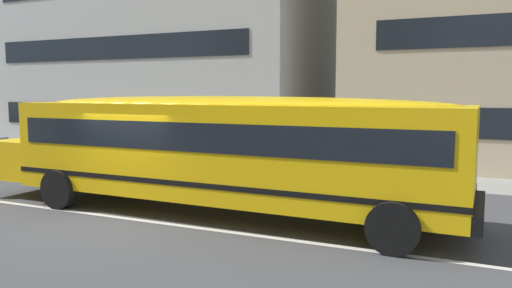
% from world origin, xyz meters
% --- Properties ---
extents(ground_plane, '(400.00, 400.00, 0.00)m').
position_xyz_m(ground_plane, '(0.00, 0.00, 0.00)').
color(ground_plane, '#424244').
extents(sidewalk_far, '(120.00, 3.00, 0.01)m').
position_xyz_m(sidewalk_far, '(0.00, 8.21, 0.01)').
color(sidewalk_far, gray).
rests_on(sidewalk_far, ground_plane).
extents(lane_centreline, '(110.00, 0.16, 0.01)m').
position_xyz_m(lane_centreline, '(0.00, 0.00, 0.00)').
color(lane_centreline, silver).
rests_on(lane_centreline, ground_plane).
extents(school_bus, '(13.11, 3.23, 2.92)m').
position_xyz_m(school_bus, '(1.80, 1.29, 1.74)').
color(school_bus, yellow).
rests_on(school_bus, ground_plane).
extents(apartment_block_far_left, '(17.31, 10.97, 16.50)m').
position_xyz_m(apartment_block_far_left, '(-8.54, 15.17, 8.25)').
color(apartment_block_far_left, '#B7B7B2').
rests_on(apartment_block_far_left, ground_plane).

